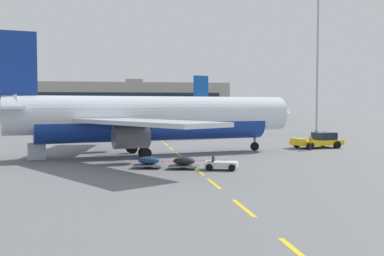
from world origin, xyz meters
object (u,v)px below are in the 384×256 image
at_px(pushback_tug, 318,141).
at_px(baggage_train, 184,163).
at_px(airliner_foreground, 151,118).
at_px(uld_cargo_container, 36,151).
at_px(apron_light_mast_far, 318,37).
at_px(airliner_mid_left, 240,109).
at_px(ground_crew_worker, 310,142).

bearing_deg(pushback_tug, baggage_train, -140.89).
height_order(airliner_foreground, uld_cargo_container, airliner_foreground).
xyz_separation_m(pushback_tug, uld_cargo_container, (-32.20, -6.31, -0.10)).
relative_size(airliner_foreground, apron_light_mast_far, 1.20).
xyz_separation_m(pushback_tug, baggage_train, (-18.93, -15.38, -0.38)).
relative_size(uld_cargo_container, apron_light_mast_far, 0.07).
bearing_deg(baggage_train, airliner_foreground, 100.46).
bearing_deg(airliner_mid_left, baggage_train, -108.37).
relative_size(pushback_tug, uld_cargo_container, 3.30).
height_order(pushback_tug, apron_light_mast_far, apron_light_mast_far).
bearing_deg(apron_light_mast_far, uld_cargo_container, -143.65).
distance_m(airliner_foreground, ground_crew_worker, 19.03).
height_order(baggage_train, ground_crew_worker, ground_crew_worker).
bearing_deg(airliner_foreground, airliner_mid_left, 67.85).
height_order(airliner_foreground, ground_crew_worker, airliner_foreground).
bearing_deg(uld_cargo_container, airliner_foreground, 8.28).
xyz_separation_m(airliner_foreground, uld_cargo_container, (-11.29, -1.64, -3.15)).
distance_m(pushback_tug, ground_crew_worker, 3.47).
xyz_separation_m(airliner_mid_left, uld_cargo_container, (-41.33, -75.42, -3.33)).
bearing_deg(baggage_train, pushback_tug, 39.11).
bearing_deg(uld_cargo_container, airliner_mid_left, 61.28).
bearing_deg(airliner_foreground, uld_cargo_container, -171.72).
relative_size(airliner_mid_left, uld_cargo_container, 17.77).
height_order(airliner_mid_left, ground_crew_worker, airliner_mid_left).
bearing_deg(apron_light_mast_far, airliner_mid_left, 93.50).
bearing_deg(ground_crew_worker, airliner_mid_left, 81.02).
distance_m(airliner_foreground, baggage_train, 11.42).
height_order(airliner_mid_left, apron_light_mast_far, apron_light_mast_far).
bearing_deg(ground_crew_worker, airliner_foreground, -173.88).
bearing_deg(uld_cargo_container, pushback_tug, 11.09).
bearing_deg(airliner_foreground, pushback_tug, 12.59).
bearing_deg(apron_light_mast_far, pushback_tug, -114.31).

